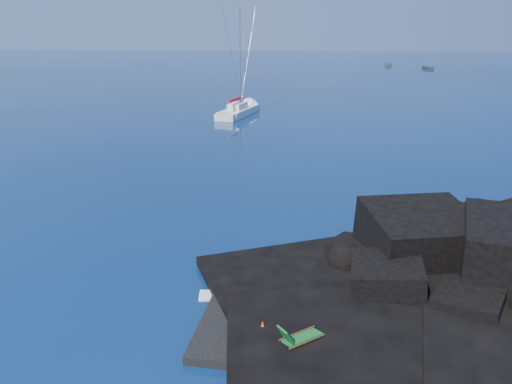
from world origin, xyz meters
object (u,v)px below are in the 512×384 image
Objects in this scene: distant_boat_a at (388,66)px; marker_cone at (263,327)px; deck_chair at (302,332)px; sunbather at (311,330)px; sailboat at (239,115)px; distant_boat_b at (428,69)px.

marker_cone is at bearing -89.79° from distant_boat_a.
deck_chair is 1.01× the size of sunbather.
marker_cone is 0.10× the size of distant_boat_a.
distant_boat_a is (28.98, 127.45, -0.60)m from marker_cone.
deck_chair is 0.33× the size of distant_boat_a.
sailboat is 27.48× the size of marker_cone.
distant_boat_b is (37.30, 118.01, -0.60)m from marker_cone.
deck_chair is 3.41× the size of marker_cone.
sailboat is 48.83m from sunbather.
marker_cone reaches higher than distant_boat_b.
marker_cone is at bearing 154.11° from sunbather.
distant_boat_a is (34.28, 79.15, 0.00)m from sailboat.
distant_boat_a reaches higher than distant_boat_b.
sunbather is at bearing -0.17° from marker_cone.
distant_boat_a is at bearing 77.19° from marker_cone.
deck_chair is at bearing -65.47° from sailboat.
deck_chair reaches higher than distant_boat_a.
sailboat is at bearing -128.96° from distant_boat_b.
deck_chair reaches higher than sunbather.
distant_boat_b is (8.31, -9.44, 0.00)m from distant_boat_a.
marker_cone reaches higher than distant_boat_a.
deck_chair is 131.12m from distant_boat_a.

